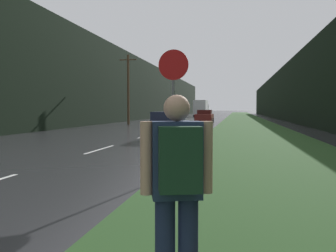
# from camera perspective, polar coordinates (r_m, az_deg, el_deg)

# --- Properties ---
(grass_verge) EXTENTS (6.00, 240.00, 0.02)m
(grass_verge) POSITION_cam_1_polar(r_m,az_deg,el_deg) (38.79, 12.64, 0.34)
(grass_verge) COLOR #26471E
(grass_verge) RESTS_ON ground_plane
(lane_stripe_c) EXTENTS (0.12, 3.00, 0.01)m
(lane_stripe_c) POSITION_cam_1_polar(r_m,az_deg,el_deg) (14.47, -10.83, -3.70)
(lane_stripe_c) COLOR silver
(lane_stripe_c) RESTS_ON ground_plane
(lane_stripe_d) EXTENTS (0.12, 3.00, 0.01)m
(lane_stripe_d) POSITION_cam_1_polar(r_m,az_deg,el_deg) (21.10, -3.74, -1.62)
(lane_stripe_d) COLOR silver
(lane_stripe_d) RESTS_ON ground_plane
(lane_stripe_e) EXTENTS (0.12, 3.00, 0.01)m
(lane_stripe_e) POSITION_cam_1_polar(r_m,az_deg,el_deg) (27.91, -0.08, -0.54)
(lane_stripe_e) COLOR silver
(lane_stripe_e) RESTS_ON ground_plane
(treeline_far_side) EXTENTS (2.00, 140.00, 8.96)m
(treeline_far_side) POSITION_cam_1_polar(r_m,az_deg,el_deg) (51.03, -5.93, 5.99)
(treeline_far_side) COLOR black
(treeline_far_side) RESTS_ON ground_plane
(treeline_near_side) EXTENTS (2.00, 140.00, 7.45)m
(treeline_near_side) POSITION_cam_1_polar(r_m,az_deg,el_deg) (49.30, 19.37, 5.08)
(treeline_near_side) COLOR black
(treeline_near_side) RESTS_ON ground_plane
(utility_pole_far) EXTENTS (1.80, 0.24, 7.09)m
(utility_pole_far) POSITION_cam_1_polar(r_m,az_deg,el_deg) (36.63, -6.39, 5.99)
(utility_pole_far) COLOR #4C3823
(utility_pole_far) RESTS_ON ground_plane
(stop_sign) EXTENTS (0.74, 0.07, 3.07)m
(stop_sign) POSITION_cam_1_polar(r_m,az_deg,el_deg) (8.74, 0.87, 4.71)
(stop_sign) COLOR slate
(stop_sign) RESTS_ON ground_plane
(hitchhiker_with_backpack) EXTENTS (0.58, 0.50, 1.74)m
(hitchhiker_with_backpack) POSITION_cam_1_polar(r_m,az_deg,el_deg) (2.96, 1.50, -9.44)
(hitchhiker_with_backpack) COLOR #1E2847
(hitchhiker_with_backpack) RESTS_ON ground_plane
(car_passing_near) EXTENTS (1.93, 4.29, 1.46)m
(car_passing_near) POSITION_cam_1_polar(r_m,az_deg,el_deg) (18.97, -0.02, 0.11)
(car_passing_near) COLOR #2D3856
(car_passing_near) RESTS_ON ground_plane
(car_passing_far) EXTENTS (1.94, 4.11, 1.49)m
(car_passing_far) POSITION_cam_1_polar(r_m,az_deg,el_deg) (40.51, 5.88, 1.54)
(car_passing_far) COLOR maroon
(car_passing_far) RESTS_ON ground_plane
(delivery_truck) EXTENTS (2.56, 8.68, 3.27)m
(delivery_truck) POSITION_cam_1_polar(r_m,az_deg,el_deg) (72.00, 5.37, 2.88)
(delivery_truck) COLOR gray
(delivery_truck) RESTS_ON ground_plane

